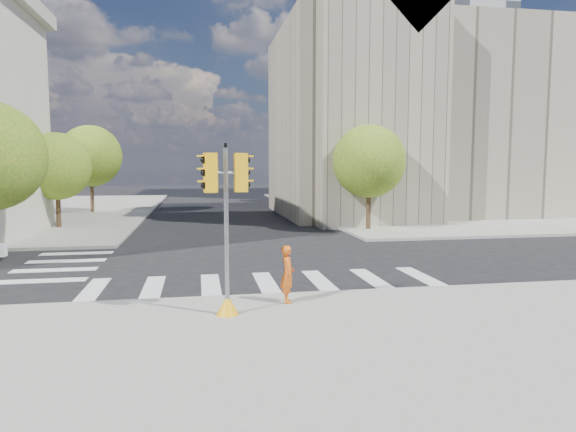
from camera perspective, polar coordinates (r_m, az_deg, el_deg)
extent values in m
plane|color=black|center=(18.97, -2.97, -6.03)|extent=(160.00, 160.00, 0.00)
cube|color=gray|center=(8.64, 6.56, -20.31)|extent=(30.00, 14.00, 0.15)
cube|color=gray|center=(49.84, 16.59, 1.13)|extent=(28.00, 40.00, 0.15)
cube|color=gray|center=(43.10, 16.84, 9.65)|extent=(26.00, 14.00, 14.00)
cube|color=gray|center=(35.42, 8.75, 10.74)|extent=(8.00, 8.00, 14.00)
cube|color=#9EA0A3|center=(66.07, 12.16, 15.30)|extent=(20.00, 18.00, 30.00)
cylinder|color=#382616|center=(33.59, -24.15, 0.48)|extent=(0.28, 0.28, 2.17)
sphere|color=#2D661D|center=(33.47, -24.34, 5.06)|extent=(4.00, 4.00, 4.00)
cylinder|color=#382616|center=(43.31, -20.94, 1.97)|extent=(0.28, 0.28, 2.62)
sphere|color=#2D661D|center=(43.24, -21.09, 6.25)|extent=(4.80, 4.80, 4.80)
cylinder|color=#382616|center=(30.18, 8.92, 0.57)|extent=(0.28, 0.28, 2.38)
sphere|color=#2D661D|center=(30.06, 9.01, 6.03)|extent=(4.20, 4.20, 4.20)
cylinder|color=#382616|center=(41.68, 3.59, 2.13)|extent=(0.28, 0.28, 2.52)
sphere|color=#2D661D|center=(41.60, 3.61, 6.40)|extent=(4.60, 4.60, 4.60)
cylinder|color=#382616|center=(53.41, 0.57, 2.80)|extent=(0.28, 0.28, 2.27)
sphere|color=#2D661D|center=(53.34, 0.57, 5.74)|extent=(4.00, 4.00, 4.00)
cylinder|color=black|center=(34.02, 7.61, 6.16)|extent=(0.12, 0.12, 8.00)
cube|color=black|center=(34.29, 7.71, 12.85)|extent=(0.35, 0.18, 0.22)
cylinder|color=black|center=(47.56, 2.50, 6.06)|extent=(0.12, 0.12, 8.00)
cube|color=black|center=(47.75, 2.52, 10.87)|extent=(0.35, 0.18, 0.22)
cone|color=#F5AA0C|center=(13.00, -6.75, -9.77)|extent=(0.56, 0.56, 0.50)
cylinder|color=gray|center=(12.64, -6.84, -1.83)|extent=(0.11, 0.11, 4.12)
cylinder|color=black|center=(12.54, -6.96, 7.77)|extent=(0.07, 0.07, 0.12)
cylinder|color=gray|center=(12.53, -6.92, 4.80)|extent=(0.89, 0.27, 0.06)
cube|color=#F5AA0C|center=(12.43, -8.61, 4.77)|extent=(0.34, 0.28, 0.95)
cube|color=#F5AA0C|center=(12.64, -5.27, 4.83)|extent=(0.34, 0.28, 0.95)
imported|color=#D85914|center=(13.89, -0.06, -6.46)|extent=(0.38, 0.57, 1.56)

